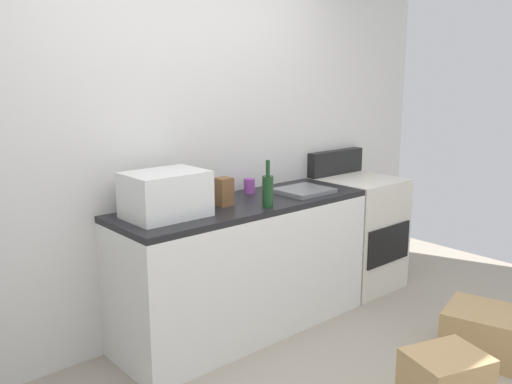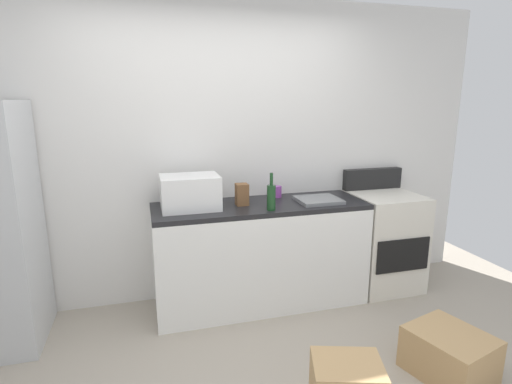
{
  "view_description": "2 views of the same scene",
  "coord_description": "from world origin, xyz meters",
  "px_view_note": "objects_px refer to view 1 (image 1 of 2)",
  "views": [
    {
      "loc": [
        -1.93,
        -1.48,
        1.73
      ],
      "look_at": [
        0.16,
        0.92,
        1.03
      ],
      "focal_mm": 38.24,
      "sensor_mm": 36.0,
      "label": 1
    },
    {
      "loc": [
        -0.63,
        -1.93,
        1.76
      ],
      "look_at": [
        0.22,
        1.04,
        1.04
      ],
      "focal_mm": 28.15,
      "sensor_mm": 36.0,
      "label": 2
    }
  ],
  "objects_px": {
    "wine_bottle": "(268,190)",
    "knife_block": "(223,192)",
    "microwave": "(166,194)",
    "stove_oven": "(357,230)",
    "coffee_mug": "(249,186)",
    "cardboard_box_medium": "(486,333)"
  },
  "relations": [
    {
      "from": "knife_block",
      "to": "wine_bottle",
      "type": "bearing_deg",
      "value": -49.23
    },
    {
      "from": "coffee_mug",
      "to": "cardboard_box_medium",
      "type": "relative_size",
      "value": 0.21
    },
    {
      "from": "coffee_mug",
      "to": "cardboard_box_medium",
      "type": "distance_m",
      "value": 1.8
    },
    {
      "from": "stove_oven",
      "to": "knife_block",
      "type": "xyz_separation_m",
      "value": [
        -1.38,
        0.0,
        0.52
      ]
    },
    {
      "from": "wine_bottle",
      "to": "knife_block",
      "type": "distance_m",
      "value": 0.29
    },
    {
      "from": "microwave",
      "to": "wine_bottle",
      "type": "relative_size",
      "value": 1.53
    },
    {
      "from": "microwave",
      "to": "knife_block",
      "type": "xyz_separation_m",
      "value": [
        0.43,
        -0.0,
        -0.05
      ]
    },
    {
      "from": "stove_oven",
      "to": "wine_bottle",
      "type": "relative_size",
      "value": 3.67
    },
    {
      "from": "stove_oven",
      "to": "wine_bottle",
      "type": "height_order",
      "value": "wine_bottle"
    },
    {
      "from": "wine_bottle",
      "to": "coffee_mug",
      "type": "xyz_separation_m",
      "value": [
        0.18,
        0.4,
        -0.06
      ]
    },
    {
      "from": "microwave",
      "to": "knife_block",
      "type": "relative_size",
      "value": 2.56
    },
    {
      "from": "stove_oven",
      "to": "coffee_mug",
      "type": "distance_m",
      "value": 1.13
    },
    {
      "from": "knife_block",
      "to": "cardboard_box_medium",
      "type": "bearing_deg",
      "value": -50.27
    },
    {
      "from": "wine_bottle",
      "to": "knife_block",
      "type": "xyz_separation_m",
      "value": [
        -0.19,
        0.22,
        -0.02
      ]
    },
    {
      "from": "microwave",
      "to": "wine_bottle",
      "type": "height_order",
      "value": "wine_bottle"
    },
    {
      "from": "microwave",
      "to": "cardboard_box_medium",
      "type": "xyz_separation_m",
      "value": [
        1.49,
        -1.28,
        -0.89
      ]
    },
    {
      "from": "stove_oven",
      "to": "coffee_mug",
      "type": "bearing_deg",
      "value": 169.69
    },
    {
      "from": "microwave",
      "to": "wine_bottle",
      "type": "xyz_separation_m",
      "value": [
        0.61,
        -0.22,
        -0.03
      ]
    },
    {
      "from": "wine_bottle",
      "to": "coffee_mug",
      "type": "relative_size",
      "value": 3.0
    },
    {
      "from": "knife_block",
      "to": "cardboard_box_medium",
      "type": "distance_m",
      "value": 1.86
    },
    {
      "from": "stove_oven",
      "to": "wine_bottle",
      "type": "xyz_separation_m",
      "value": [
        -1.19,
        -0.21,
        0.54
      ]
    },
    {
      "from": "stove_oven",
      "to": "wine_bottle",
      "type": "distance_m",
      "value": 1.33
    }
  ]
}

